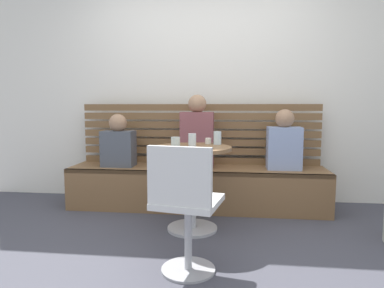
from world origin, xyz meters
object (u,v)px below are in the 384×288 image
(cup_glass_short, at_px, (176,142))
(white_chair, at_px, (185,205))
(person_child_middle, at_px, (284,143))
(person_child_left, at_px, (118,144))
(cup_espresso_small, at_px, (208,141))
(cup_water_clear, at_px, (192,140))
(phone_on_table, at_px, (182,148))
(cafe_table, at_px, (192,172))
(person_adult, at_px, (197,135))
(booth_bench, at_px, (196,188))
(cup_glass_tall, at_px, (217,138))

(cup_glass_short, bearing_deg, white_chair, -76.61)
(person_child_middle, relative_size, cup_glass_short, 7.69)
(person_child_left, distance_m, cup_espresso_small, 1.08)
(cup_water_clear, height_order, phone_on_table, cup_water_clear)
(cafe_table, relative_size, phone_on_table, 5.29)
(cafe_table, distance_m, person_adult, 0.69)
(phone_on_table, bearing_deg, cafe_table, -4.48)
(white_chair, distance_m, cup_glass_short, 0.91)
(white_chair, bearing_deg, booth_bench, 93.06)
(cafe_table, relative_size, cup_espresso_small, 13.21)
(booth_bench, distance_m, white_chair, 1.48)
(cafe_table, distance_m, phone_on_table, 0.28)
(white_chair, relative_size, person_adult, 1.11)
(booth_bench, relative_size, cup_espresso_small, 48.21)
(person_child_middle, bearing_deg, white_chair, -119.29)
(booth_bench, bearing_deg, cup_espresso_small, -70.48)
(person_child_middle, relative_size, phone_on_table, 4.40)
(booth_bench, distance_m, person_child_left, 0.96)
(white_chair, xyz_separation_m, cup_glass_tall, (0.16, 0.99, 0.34))
(person_child_left, bearing_deg, cup_glass_short, -40.08)
(cafe_table, height_order, cup_glass_short, cup_glass_short)
(booth_bench, distance_m, cup_glass_tall, 0.78)
(person_adult, relative_size, person_child_left, 1.36)
(booth_bench, height_order, person_child_middle, person_child_middle)
(cup_espresso_small, distance_m, phone_on_table, 0.41)
(cafe_table, relative_size, cup_glass_short, 9.25)
(person_child_middle, bearing_deg, cup_glass_tall, -144.34)
(person_adult, xyz_separation_m, person_child_left, (-0.85, -0.02, -0.10))
(cup_water_clear, xyz_separation_m, cup_glass_tall, (0.21, 0.14, 0.01))
(booth_bench, height_order, cup_espresso_small, cup_espresso_small)
(cup_espresso_small, distance_m, cup_glass_tall, 0.10)
(cup_water_clear, bearing_deg, cafe_table, -82.05)
(white_chair, distance_m, person_adult, 1.49)
(person_child_middle, distance_m, phone_on_table, 1.23)
(white_chair, distance_m, person_child_middle, 1.70)
(phone_on_table, bearing_deg, cup_water_clear, 1.27)
(person_adult, xyz_separation_m, cup_glass_short, (-0.13, -0.63, -0.00))
(cup_glass_tall, bearing_deg, person_adult, 116.54)
(white_chair, distance_m, cup_espresso_small, 1.07)
(person_child_left, height_order, phone_on_table, person_child_left)
(booth_bench, xyz_separation_m, cup_water_clear, (0.03, -0.61, 0.57))
(booth_bench, height_order, cup_glass_short, cup_glass_short)
(white_chair, bearing_deg, cup_glass_tall, 80.83)
(booth_bench, height_order, cup_water_clear, cup_water_clear)
(booth_bench, height_order, phone_on_table, phone_on_table)
(cafe_table, height_order, cup_espresso_small, cup_espresso_small)
(booth_bench, bearing_deg, cup_water_clear, -87.62)
(cafe_table, height_order, white_chair, white_chair)
(person_adult, height_order, cup_glass_short, person_adult)
(booth_bench, relative_size, cup_water_clear, 24.55)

